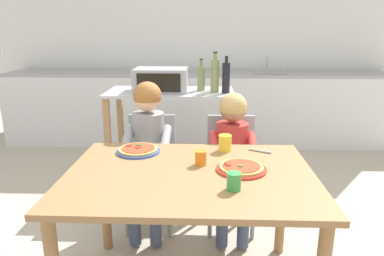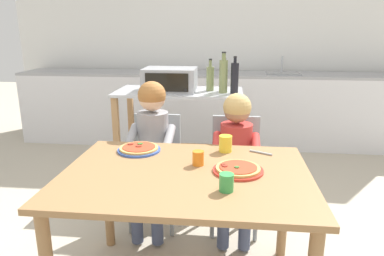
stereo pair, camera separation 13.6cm
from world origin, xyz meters
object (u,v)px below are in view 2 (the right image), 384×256
at_px(toaster_oven, 170,80).
at_px(drinking_cup_orange, 198,158).
at_px(dining_chair_left, 156,162).
at_px(bottle_dark_olive_oil, 210,78).
at_px(dining_chair_right, 235,165).
at_px(serving_spoon, 261,153).
at_px(dining_table, 186,189).
at_px(bottle_brown_beer, 224,78).
at_px(drinking_cup_yellow, 225,144).
at_px(bottle_slim_sauce, 235,78).
at_px(child_in_grey_shirt, 151,140).
at_px(drinking_cup_green, 226,182).
at_px(pizza_plate_blue_rimmed, 139,149).
at_px(kitchen_island_cart, 180,123).
at_px(child_in_red_shirt, 236,148).
at_px(pizza_plate_red_rimmed, 238,169).
at_px(bottle_clear_vinegar, 223,75).

relative_size(toaster_oven, drinking_cup_orange, 5.79).
xyz_separation_m(dining_chair_left, drinking_cup_orange, (0.37, -0.64, 0.28)).
distance_m(toaster_oven, bottle_dark_olive_oil, 0.35).
bearing_deg(bottle_dark_olive_oil, dining_chair_right, -72.16).
height_order(toaster_oven, dining_chair_left, toaster_oven).
bearing_deg(toaster_oven, serving_spoon, -56.52).
distance_m(bottle_dark_olive_oil, dining_table, 1.51).
relative_size(bottle_brown_beer, dining_chair_right, 0.35).
bearing_deg(drinking_cup_yellow, bottle_slim_sauce, 86.93).
distance_m(toaster_oven, dining_chair_right, 1.02).
height_order(dining_table, child_in_grey_shirt, child_in_grey_shirt).
bearing_deg(bottle_slim_sauce, dining_chair_right, -88.47).
height_order(dining_chair_right, drinking_cup_green, dining_chair_right).
xyz_separation_m(dining_table, pizza_plate_blue_rimmed, (-0.32, 0.29, 0.11)).
bearing_deg(drinking_cup_yellow, drinking_cup_orange, -121.29).
relative_size(toaster_oven, bottle_dark_olive_oil, 1.62).
relative_size(bottle_brown_beer, drinking_cup_green, 3.49).
relative_size(drinking_cup_orange, drinking_cup_yellow, 0.81).
xyz_separation_m(bottle_dark_olive_oil, child_in_grey_shirt, (-0.36, -0.83, -0.32)).
xyz_separation_m(kitchen_island_cart, child_in_red_shirt, (0.50, -0.80, 0.05)).
distance_m(pizza_plate_blue_rimmed, pizza_plate_red_rimmed, 0.64).
xyz_separation_m(bottle_brown_beer, pizza_plate_blue_rimmed, (-0.48, -1.16, -0.27)).
bearing_deg(toaster_oven, dining_chair_right, -48.64).
distance_m(toaster_oven, bottle_brown_beer, 0.48).
xyz_separation_m(pizza_plate_red_rimmed, drinking_cup_yellow, (-0.07, 0.30, 0.04)).
distance_m(bottle_brown_beer, bottle_dark_olive_oil, 0.12).
height_order(drinking_cup_orange, drinking_cup_yellow, drinking_cup_yellow).
bearing_deg(child_in_red_shirt, dining_chair_left, 168.21).
height_order(pizza_plate_red_rimmed, serving_spoon, pizza_plate_red_rimmed).
height_order(dining_chair_left, child_in_red_shirt, child_in_red_shirt).
xyz_separation_m(kitchen_island_cart, drinking_cup_orange, (0.29, -1.32, 0.17)).
xyz_separation_m(dining_chair_left, child_in_red_shirt, (0.58, -0.12, 0.17)).
bearing_deg(drinking_cup_orange, drinking_cup_green, -62.77).
height_order(kitchen_island_cart, serving_spoon, kitchen_island_cart).
xyz_separation_m(child_in_grey_shirt, pizza_plate_blue_rimmed, (-0.00, -0.34, 0.05)).
bearing_deg(child_in_red_shirt, bottle_slim_sauce, 91.27).
bearing_deg(bottle_clear_vinegar, drinking_cup_yellow, -87.72).
height_order(bottle_dark_olive_oil, pizza_plate_red_rimmed, bottle_dark_olive_oil).
distance_m(child_in_grey_shirt, serving_spoon, 0.79).
bearing_deg(child_in_grey_shirt, bottle_dark_olive_oil, 66.81).
distance_m(bottle_brown_beer, child_in_grey_shirt, 1.01).
xyz_separation_m(toaster_oven, pizza_plate_blue_rimmed, (-0.01, -1.11, -0.26)).
bearing_deg(bottle_slim_sauce, dining_table, -100.52).
relative_size(bottle_dark_olive_oil, child_in_grey_shirt, 0.26).
distance_m(bottle_slim_sauce, dining_chair_left, 0.99).
relative_size(child_in_red_shirt, drinking_cup_green, 12.11).
xyz_separation_m(bottle_brown_beer, pizza_plate_red_rimmed, (0.10, -1.42, -0.27)).
xyz_separation_m(child_in_red_shirt, drinking_cup_green, (-0.06, -0.82, 0.12)).
height_order(dining_chair_right, drinking_cup_orange, dining_chair_right).
relative_size(bottle_clear_vinegar, serving_spoon, 2.48).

